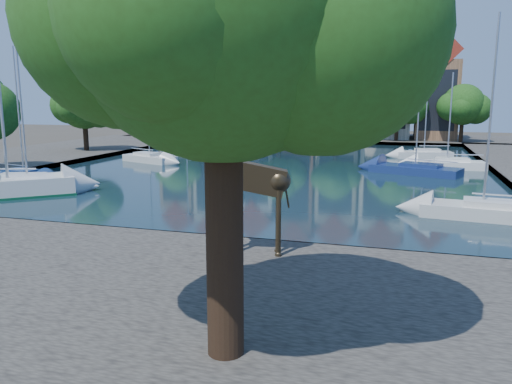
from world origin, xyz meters
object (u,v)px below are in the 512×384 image
at_px(plane_tree, 227,11).
at_px(giraffe_statue, 245,177).
at_px(sailboat_left_a, 28,181).
at_px(sailboat_right_a, 483,208).

xyz_separation_m(plane_tree, giraffe_statue, (-1.86, 6.90, -4.36)).
distance_m(sailboat_left_a, sailboat_right_a, 27.32).
bearing_deg(giraffe_statue, plane_tree, -74.93).
distance_m(plane_tree, giraffe_statue, 8.37).
bearing_deg(sailboat_left_a, plane_tree, -40.23).
relative_size(plane_tree, giraffe_statue, 1.86).
xyz_separation_m(sailboat_left_a, sailboat_right_a, (27.31, 0.22, -0.10)).
relative_size(plane_tree, sailboat_left_a, 0.92).
bearing_deg(sailboat_right_a, giraffe_statue, -132.23).
bearing_deg(plane_tree, sailboat_right_a, 66.62).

